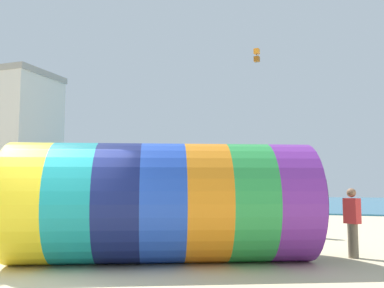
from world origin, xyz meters
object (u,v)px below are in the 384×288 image
kite_handler (352,222)px  bystander_near_water (304,211)px  giant_inflatable_tube (164,202)px  kite_orange_box (257,55)px

kite_handler → bystander_near_water: 4.23m
kite_handler → giant_inflatable_tube: bearing=-152.9°
kite_orange_box → bystander_near_water: 12.27m
giant_inflatable_tube → kite_orange_box: size_ratio=9.06×
kite_handler → kite_orange_box: kite_orange_box is taller
giant_inflatable_tube → bystander_near_water: bearing=66.8°
kite_handler → bystander_near_water: bearing=110.5°
kite_handler → bystander_near_water: (-1.48, 3.96, 0.03)m
kite_handler → kite_orange_box: 15.67m
bystander_near_water → kite_orange_box: bearing=110.4°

